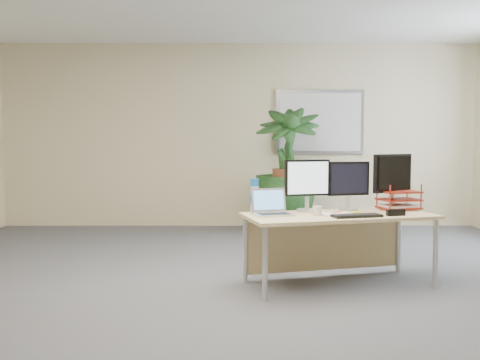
{
  "coord_description": "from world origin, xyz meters",
  "views": [
    {
      "loc": [
        -0.02,
        -3.95,
        1.27
      ],
      "look_at": [
        0.0,
        0.35,
        0.95
      ],
      "focal_mm": 40.0,
      "sensor_mm": 36.0,
      "label": 1
    }
  ],
  "objects_px": {
    "monitor_left": "(307,182)",
    "laptop": "(271,208)",
    "monitor_right": "(348,182)",
    "floor_plant": "(287,178)",
    "desk": "(335,227)"
  },
  "relations": [
    {
      "from": "desk",
      "to": "monitor_left",
      "type": "relative_size",
      "value": 3.74
    },
    {
      "from": "monitor_right",
      "to": "laptop",
      "type": "height_order",
      "value": "monitor_right"
    },
    {
      "from": "floor_plant",
      "to": "monitor_right",
      "type": "relative_size",
      "value": 3.34
    },
    {
      "from": "monitor_left",
      "to": "laptop",
      "type": "bearing_deg",
      "value": -147.38
    },
    {
      "from": "floor_plant",
      "to": "monitor_left",
      "type": "bearing_deg",
      "value": -91.13
    },
    {
      "from": "monitor_left",
      "to": "laptop",
      "type": "distance_m",
      "value": 0.45
    },
    {
      "from": "monitor_left",
      "to": "monitor_right",
      "type": "height_order",
      "value": "monitor_left"
    },
    {
      "from": "desk",
      "to": "laptop",
      "type": "xyz_separation_m",
      "value": [
        -0.57,
        -0.11,
        0.19
      ]
    },
    {
      "from": "desk",
      "to": "floor_plant",
      "type": "relative_size",
      "value": 1.17
    },
    {
      "from": "laptop",
      "to": "monitor_left",
      "type": "bearing_deg",
      "value": 32.62
    },
    {
      "from": "monitor_left",
      "to": "laptop",
      "type": "xyz_separation_m",
      "value": [
        -0.34,
        -0.22,
        -0.21
      ]
    },
    {
      "from": "monitor_right",
      "to": "laptop",
      "type": "xyz_separation_m",
      "value": [
        -0.73,
        -0.31,
        -0.2
      ]
    },
    {
      "from": "monitor_left",
      "to": "monitor_right",
      "type": "relative_size",
      "value": 1.05
    },
    {
      "from": "desk",
      "to": "floor_plant",
      "type": "xyz_separation_m",
      "value": [
        -0.18,
        2.68,
        0.25
      ]
    },
    {
      "from": "laptop",
      "to": "floor_plant",
      "type": "bearing_deg",
      "value": 82.08
    }
  ]
}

